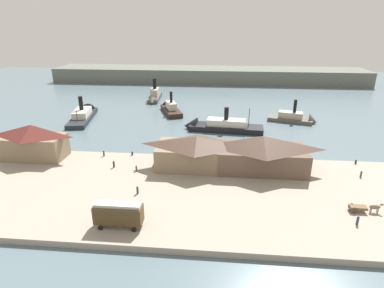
{
  "coord_description": "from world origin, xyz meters",
  "views": [
    {
      "loc": [
        7.98,
        -78.78,
        33.8
      ],
      "look_at": [
        0.48,
        2.23,
        2.0
      ],
      "focal_mm": 29.52,
      "sensor_mm": 36.0,
      "label": 1
    }
  ],
  "objects_px": {
    "ferry_moored_west": "(216,126)",
    "street_tram": "(118,213)",
    "mooring_post_center_west": "(356,162)",
    "mooring_post_center_east": "(132,153)",
    "pedestrian_near_west_shed": "(358,220)",
    "pedestrian_by_tram": "(114,164)",
    "pedestrian_near_east_shed": "(137,190)",
    "ferry_moored_east": "(85,114)",
    "ferry_mid_harbor": "(154,96)",
    "ferry_shed_central_terminal": "(262,153)",
    "pedestrian_at_waters_edge": "(104,153)",
    "horse_cart": "(364,207)",
    "pedestrian_standing_center": "(136,168)",
    "pedestrian_near_cart": "(361,174)",
    "ferry_approaching_east": "(297,119)",
    "ferry_shed_customs_shed": "(34,141)",
    "ferry_departing_north": "(170,108)",
    "ferry_shed_east_terminal": "(197,151)"
  },
  "relations": [
    {
      "from": "street_tram",
      "to": "mooring_post_center_east",
      "type": "distance_m",
      "value": 30.83
    },
    {
      "from": "street_tram",
      "to": "ferry_mid_harbor",
      "type": "relative_size",
      "value": 0.39
    },
    {
      "from": "horse_cart",
      "to": "ferry_mid_harbor",
      "type": "distance_m",
      "value": 104.38
    },
    {
      "from": "pedestrian_near_east_shed",
      "to": "ferry_mid_harbor",
      "type": "bearing_deg",
      "value": 99.37
    },
    {
      "from": "ferry_shed_east_terminal",
      "to": "mooring_post_center_east",
      "type": "bearing_deg",
      "value": 163.56
    },
    {
      "from": "street_tram",
      "to": "ferry_moored_east",
      "type": "distance_m",
      "value": 74.76
    },
    {
      "from": "mooring_post_center_west",
      "to": "ferry_moored_west",
      "type": "relative_size",
      "value": 0.03
    },
    {
      "from": "pedestrian_near_west_shed",
      "to": "mooring_post_center_west",
      "type": "relative_size",
      "value": 1.92
    },
    {
      "from": "ferry_moored_east",
      "to": "street_tram",
      "type": "bearing_deg",
      "value": -62.71
    },
    {
      "from": "pedestrian_standing_center",
      "to": "ferry_approaching_east",
      "type": "relative_size",
      "value": 0.09
    },
    {
      "from": "pedestrian_standing_center",
      "to": "ferry_shed_customs_shed",
      "type": "bearing_deg",
      "value": 169.16
    },
    {
      "from": "ferry_moored_west",
      "to": "street_tram",
      "type": "bearing_deg",
      "value": -105.36
    },
    {
      "from": "mooring_post_center_east",
      "to": "pedestrian_at_waters_edge",
      "type": "bearing_deg",
      "value": -169.81
    },
    {
      "from": "mooring_post_center_west",
      "to": "mooring_post_center_east",
      "type": "bearing_deg",
      "value": 179.89
    },
    {
      "from": "pedestrian_near_cart",
      "to": "ferry_departing_north",
      "type": "height_order",
      "value": "ferry_departing_north"
    },
    {
      "from": "pedestrian_at_waters_edge",
      "to": "pedestrian_by_tram",
      "type": "distance_m",
      "value": 7.91
    },
    {
      "from": "pedestrian_near_east_shed",
      "to": "ferry_moored_east",
      "type": "bearing_deg",
      "value": 121.95
    },
    {
      "from": "ferry_shed_customs_shed",
      "to": "pedestrian_standing_center",
      "type": "xyz_separation_m",
      "value": [
        27.41,
        -5.25,
        -3.77
      ]
    },
    {
      "from": "pedestrian_at_waters_edge",
      "to": "ferry_moored_west",
      "type": "distance_m",
      "value": 39.21
    },
    {
      "from": "ferry_shed_east_terminal",
      "to": "street_tram",
      "type": "height_order",
      "value": "ferry_shed_east_terminal"
    },
    {
      "from": "ferry_shed_central_terminal",
      "to": "horse_cart",
      "type": "distance_m",
      "value": 23.71
    },
    {
      "from": "ferry_shed_customs_shed",
      "to": "mooring_post_center_east",
      "type": "relative_size",
      "value": 16.92
    },
    {
      "from": "pedestrian_standing_center",
      "to": "ferry_mid_harbor",
      "type": "distance_m",
      "value": 75.72
    },
    {
      "from": "ferry_shed_east_terminal",
      "to": "ferry_mid_harbor",
      "type": "height_order",
      "value": "ferry_mid_harbor"
    },
    {
      "from": "ferry_shed_customs_shed",
      "to": "ferry_departing_north",
      "type": "height_order",
      "value": "ferry_shed_customs_shed"
    },
    {
      "from": "ferry_approaching_east",
      "to": "ferry_mid_harbor",
      "type": "bearing_deg",
      "value": 153.97
    },
    {
      "from": "street_tram",
      "to": "ferry_departing_north",
      "type": "bearing_deg",
      "value": 92.57
    },
    {
      "from": "ferry_approaching_east",
      "to": "ferry_departing_north",
      "type": "height_order",
      "value": "ferry_departing_north"
    },
    {
      "from": "horse_cart",
      "to": "ferry_approaching_east",
      "type": "distance_m",
      "value": 59.38
    },
    {
      "from": "mooring_post_center_east",
      "to": "ferry_mid_harbor",
      "type": "relative_size",
      "value": 0.04
    },
    {
      "from": "pedestrian_standing_center",
      "to": "ferry_departing_north",
      "type": "bearing_deg",
      "value": 90.9
    },
    {
      "from": "mooring_post_center_east",
      "to": "ferry_mid_harbor",
      "type": "bearing_deg",
      "value": 96.64
    },
    {
      "from": "pedestrian_at_waters_edge",
      "to": "pedestrian_near_cart",
      "type": "bearing_deg",
      "value": -5.73
    },
    {
      "from": "pedestrian_by_tram",
      "to": "ferry_moored_west",
      "type": "height_order",
      "value": "ferry_moored_west"
    },
    {
      "from": "pedestrian_near_west_shed",
      "to": "ferry_mid_harbor",
      "type": "relative_size",
      "value": 0.08
    },
    {
      "from": "ferry_shed_central_terminal",
      "to": "pedestrian_near_west_shed",
      "type": "bearing_deg",
      "value": -55.63
    },
    {
      "from": "ferry_moored_east",
      "to": "mooring_post_center_west",
      "type": "bearing_deg",
      "value": -23.36
    },
    {
      "from": "ferry_shed_central_terminal",
      "to": "ferry_moored_east",
      "type": "bearing_deg",
      "value": 145.61
    },
    {
      "from": "horse_cart",
      "to": "pedestrian_near_east_shed",
      "type": "bearing_deg",
      "value": 176.53
    },
    {
      "from": "street_tram",
      "to": "pedestrian_by_tram",
      "type": "height_order",
      "value": "street_tram"
    },
    {
      "from": "ferry_shed_east_terminal",
      "to": "mooring_post_center_west",
      "type": "height_order",
      "value": "ferry_shed_east_terminal"
    },
    {
      "from": "street_tram",
      "to": "pedestrian_near_west_shed",
      "type": "height_order",
      "value": "street_tram"
    },
    {
      "from": "mooring_post_center_east",
      "to": "ferry_moored_west",
      "type": "height_order",
      "value": "ferry_moored_west"
    },
    {
      "from": "ferry_shed_central_terminal",
      "to": "pedestrian_at_waters_edge",
      "type": "relative_size",
      "value": 12.53
    },
    {
      "from": "horse_cart",
      "to": "pedestrian_standing_center",
      "type": "relative_size",
      "value": 3.85
    },
    {
      "from": "pedestrian_near_cart",
      "to": "ferry_approaching_east",
      "type": "distance_m",
      "value": 45.26
    },
    {
      "from": "ferry_shed_central_terminal",
      "to": "ferry_moored_west",
      "type": "height_order",
      "value": "ferry_shed_central_terminal"
    },
    {
      "from": "pedestrian_standing_center",
      "to": "mooring_post_center_east",
      "type": "xyz_separation_m",
      "value": [
        -3.49,
        9.13,
        -0.24
      ]
    },
    {
      "from": "pedestrian_at_waters_edge",
      "to": "ferry_moored_west",
      "type": "xyz_separation_m",
      "value": [
        28.49,
        26.92,
        -0.55
      ]
    },
    {
      "from": "mooring_post_center_west",
      "to": "ferry_mid_harbor",
      "type": "height_order",
      "value": "ferry_mid_harbor"
    }
  ]
}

